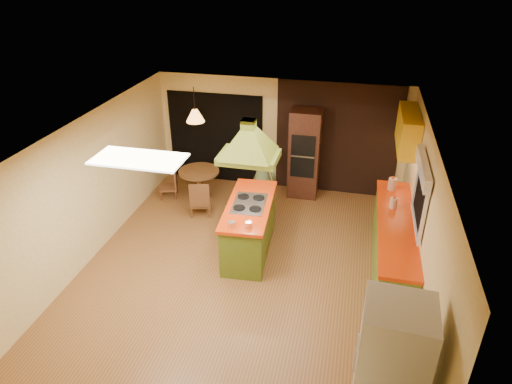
% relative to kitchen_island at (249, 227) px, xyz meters
% --- Properties ---
extents(ground, '(6.50, 6.50, 0.00)m').
position_rel_kitchen_island_xyz_m(ground, '(0.06, -0.58, -0.48)').
color(ground, '#976131').
rests_on(ground, ground).
extents(room_walls, '(5.50, 6.50, 6.50)m').
position_rel_kitchen_island_xyz_m(room_walls, '(0.06, -0.58, 0.77)').
color(room_walls, '#FFF0B6').
rests_on(room_walls, ground).
extents(ceiling_plane, '(6.50, 6.50, 0.00)m').
position_rel_kitchen_island_xyz_m(ceiling_plane, '(0.06, -0.58, 2.02)').
color(ceiling_plane, silver).
rests_on(ceiling_plane, room_walls).
extents(brick_panel, '(2.64, 0.03, 2.50)m').
position_rel_kitchen_island_xyz_m(brick_panel, '(1.31, 2.65, 0.77)').
color(brick_panel, '#381E14').
rests_on(brick_panel, ground).
extents(nook_opening, '(2.20, 0.03, 2.10)m').
position_rel_kitchen_island_xyz_m(nook_opening, '(-1.44, 2.65, 0.57)').
color(nook_opening, black).
rests_on(nook_opening, ground).
extents(right_counter, '(0.62, 3.05, 0.92)m').
position_rel_kitchen_island_xyz_m(right_counter, '(2.51, 0.02, -0.02)').
color(right_counter, olive).
rests_on(right_counter, ground).
extents(upper_cabinets, '(0.34, 1.40, 0.70)m').
position_rel_kitchen_island_xyz_m(upper_cabinets, '(2.63, 1.62, 1.47)').
color(upper_cabinets, yellow).
rests_on(upper_cabinets, room_walls).
extents(window_right, '(0.12, 1.35, 1.06)m').
position_rel_kitchen_island_xyz_m(window_right, '(2.76, -0.18, 1.29)').
color(window_right, black).
rests_on(window_right, room_walls).
extents(fluor_panel, '(1.20, 0.60, 0.03)m').
position_rel_kitchen_island_xyz_m(fluor_panel, '(-1.04, -1.78, 2.00)').
color(fluor_panel, white).
rests_on(fluor_panel, ceiling_plane).
extents(kitchen_island, '(0.90, 1.96, 0.97)m').
position_rel_kitchen_island_xyz_m(kitchen_island, '(0.00, 0.00, 0.00)').
color(kitchen_island, '#586C1B').
rests_on(kitchen_island, ground).
extents(range_hood, '(0.98, 0.71, 0.79)m').
position_rel_kitchen_island_xyz_m(range_hood, '(-0.00, 0.00, 1.77)').
color(range_hood, '#646D1B').
rests_on(range_hood, ceiling_plane).
extents(man, '(0.69, 0.54, 1.69)m').
position_rel_kitchen_island_xyz_m(man, '(-0.05, 1.31, 0.36)').
color(man, '#4B532C').
rests_on(man, ground).
extents(refrigerator, '(0.76, 0.73, 1.77)m').
position_rel_kitchen_island_xyz_m(refrigerator, '(2.32, -3.06, 0.40)').
color(refrigerator, silver).
rests_on(refrigerator, ground).
extents(wall_oven, '(0.65, 0.60, 1.96)m').
position_rel_kitchen_island_xyz_m(wall_oven, '(0.66, 2.37, 0.50)').
color(wall_oven, '#4F2719').
rests_on(wall_oven, ground).
extents(dining_table, '(0.88, 0.88, 0.67)m').
position_rel_kitchen_island_xyz_m(dining_table, '(-1.53, 1.67, -0.02)').
color(dining_table, brown).
rests_on(dining_table, ground).
extents(chair_left, '(0.48, 0.48, 0.69)m').
position_rel_kitchen_island_xyz_m(chair_left, '(-2.23, 1.57, -0.14)').
color(chair_left, brown).
rests_on(chair_left, ground).
extents(chair_near, '(0.52, 0.52, 0.78)m').
position_rel_kitchen_island_xyz_m(chair_near, '(-1.28, 1.02, -0.09)').
color(chair_near, brown).
rests_on(chair_near, ground).
extents(pendant_lamp, '(0.43, 0.43, 0.25)m').
position_rel_kitchen_island_xyz_m(pendant_lamp, '(-1.53, 1.67, 1.42)').
color(pendant_lamp, '#FF9E3F').
rests_on(pendant_lamp, ceiling_plane).
extents(canister_large, '(0.20, 0.20, 0.23)m').
position_rel_kitchen_island_xyz_m(canister_large, '(2.46, 1.19, 0.55)').
color(canister_large, beige).
rests_on(canister_large, right_counter).
extents(canister_medium, '(0.17, 0.17, 0.18)m').
position_rel_kitchen_island_xyz_m(canister_medium, '(2.46, 0.50, 0.53)').
color(canister_medium, beige).
rests_on(canister_medium, right_counter).
extents(canister_small, '(0.17, 0.17, 0.17)m').
position_rel_kitchen_island_xyz_m(canister_small, '(2.46, 0.49, 0.52)').
color(canister_small, beige).
rests_on(canister_small, right_counter).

